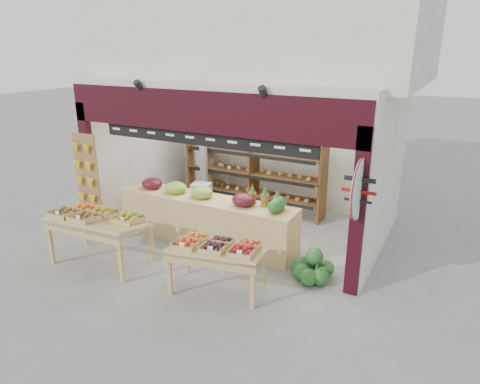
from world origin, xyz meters
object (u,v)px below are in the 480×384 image
object	(u,v)px
display_table_left	(95,218)
mid_counter	(206,218)
cardboard_stack	(211,203)
watermelon_pile	(311,269)
display_table_right	(217,248)
back_shelving	(254,156)
refrigerator	(208,160)

from	to	relation	value
display_table_left	mid_counter	bearing A→B (deg)	50.90
cardboard_stack	watermelon_pile	size ratio (longest dim) A/B	1.52
watermelon_pile	display_table_right	bearing A→B (deg)	-139.61
back_shelving	cardboard_stack	bearing A→B (deg)	-131.19
back_shelving	display_table_left	xyz separation A→B (m)	(-1.29, -3.67, -0.46)
display_table_right	watermelon_pile	world-z (taller)	display_table_right
display_table_right	display_table_left	bearing A→B (deg)	-176.02
cardboard_stack	refrigerator	bearing A→B (deg)	124.55
back_shelving	watermelon_pile	size ratio (longest dim) A/B	4.80
back_shelving	display_table_left	bearing A→B (deg)	-109.44
back_shelving	refrigerator	distance (m)	1.38
refrigerator	mid_counter	distance (m)	2.63
mid_counter	watermelon_pile	xyz separation A→B (m)	(2.31, -0.41, -0.31)
display_table_right	cardboard_stack	bearing A→B (deg)	123.84
cardboard_stack	display_table_left	distance (m)	2.98
mid_counter	display_table_left	world-z (taller)	mid_counter
refrigerator	watermelon_pile	bearing A→B (deg)	-15.68
refrigerator	display_table_right	xyz separation A→B (m)	(2.45, -3.63, -0.26)
back_shelving	refrigerator	size ratio (longest dim) A/B	1.72
cardboard_stack	display_table_right	bearing A→B (deg)	-56.16
display_table_left	display_table_right	size ratio (longest dim) A/B	1.09
refrigerator	display_table_left	world-z (taller)	refrigerator
display_table_left	cardboard_stack	bearing A→B (deg)	78.28
back_shelving	display_table_right	distance (m)	3.71
display_table_left	back_shelving	bearing A→B (deg)	70.56
back_shelving	refrigerator	bearing A→B (deg)	174.36
display_table_right	mid_counter	bearing A→B (deg)	127.92
refrigerator	display_table_right	world-z (taller)	refrigerator
back_shelving	cardboard_stack	xyz separation A→B (m)	(-0.70, -0.80, -1.02)
refrigerator	display_table_right	size ratio (longest dim) A/B	1.26
watermelon_pile	display_table_left	bearing A→B (deg)	-161.77
cardboard_stack	mid_counter	bearing A→B (deg)	-61.23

